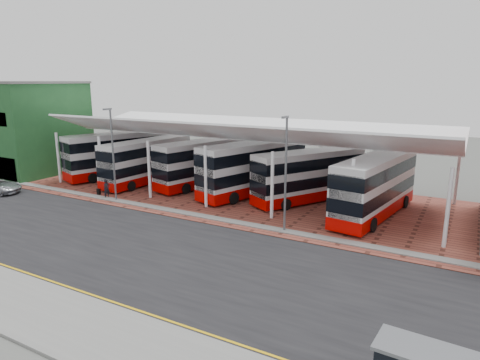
{
  "coord_description": "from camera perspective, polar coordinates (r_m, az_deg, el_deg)",
  "views": [
    {
      "loc": [
        13.08,
        -19.94,
        10.37
      ],
      "look_at": [
        -1.73,
        6.63,
        3.23
      ],
      "focal_mm": 32.0,
      "sensor_mm": 36.0,
      "label": 1
    }
  ],
  "objects": [
    {
      "name": "bus_3",
      "position": [
        39.25,
        1.79,
        1.55
      ],
      "size": [
        6.05,
        11.9,
        4.79
      ],
      "rotation": [
        0.0,
        0.0,
        -0.31
      ],
      "color": "silver",
      "rests_on": "forecourt"
    },
    {
      "name": "lamp_west",
      "position": [
        38.17,
        -16.61,
        3.6
      ],
      "size": [
        0.16,
        0.9,
        8.07
      ],
      "color": "#5C5E63",
      "rests_on": "ground"
    },
    {
      "name": "bus_2",
      "position": [
        42.61,
        -4.7,
        2.26
      ],
      "size": [
        5.27,
        11.25,
        4.52
      ],
      "rotation": [
        0.0,
        0.0,
        -0.26
      ],
      "color": "silver",
      "rests_on": "forecourt"
    },
    {
      "name": "bus_4",
      "position": [
        37.37,
        9.2,
        0.49
      ],
      "size": [
        7.43,
        10.5,
        4.4
      ],
      "rotation": [
        0.0,
        0.0,
        -0.52
      ],
      "color": "silver",
      "rests_on": "forecourt"
    },
    {
      "name": "forecourt",
      "position": [
        36.26,
        10.12,
        -3.57
      ],
      "size": [
        72.0,
        16.0,
        0.06
      ],
      "primitive_type": "cube",
      "color": "brown",
      "rests_on": "ground"
    },
    {
      "name": "lamp_east",
      "position": [
        29.09,
        6.09,
        1.21
      ],
      "size": [
        0.16,
        0.9,
        8.07
      ],
      "color": "#5C5E63",
      "rests_on": "ground"
    },
    {
      "name": "ground",
      "position": [
        26.0,
        -3.84,
        -10.32
      ],
      "size": [
        140.0,
        140.0,
        0.0
      ],
      "primitive_type": "plane",
      "color": "#4F514C"
    },
    {
      "name": "suitcase",
      "position": [
        41.43,
        -18.32,
        -1.49
      ],
      "size": [
        0.32,
        0.23,
        0.55
      ],
      "primitive_type": "cube",
      "color": "black",
      "rests_on": "forecourt"
    },
    {
      "name": "canopy",
      "position": [
        39.15,
        -0.25,
        6.5
      ],
      "size": [
        37.0,
        11.63,
        7.07
      ],
      "color": "white",
      "rests_on": "ground"
    },
    {
      "name": "shop_green",
      "position": [
        53.28,
        -25.23,
        6.31
      ],
      "size": [
        6.4,
        10.2,
        10.22
      ],
      "color": "#225829",
      "rests_on": "ground"
    },
    {
      "name": "bus_0",
      "position": [
        48.45,
        -15.87,
        3.26
      ],
      "size": [
        6.22,
        11.77,
        4.75
      ],
      "rotation": [
        0.0,
        0.0,
        -0.33
      ],
      "color": "silver",
      "rests_on": "forecourt"
    },
    {
      "name": "bus_1",
      "position": [
        44.61,
        -12.27,
        2.42
      ],
      "size": [
        3.29,
        10.86,
        4.41
      ],
      "rotation": [
        0.0,
        0.0,
        -0.08
      ],
      "color": "silver",
      "rests_on": "forecourt"
    },
    {
      "name": "yellow_line_near",
      "position": [
        21.11,
        -14.67,
        -16.6
      ],
      "size": [
        120.0,
        0.12,
        0.01
      ],
      "primitive_type": "cube",
      "color": "#ECB30C",
      "rests_on": "road"
    },
    {
      "name": "yellow_line_far",
      "position": [
        21.29,
        -14.09,
        -16.29
      ],
      "size": [
        120.0,
        0.12,
        0.01
      ],
      "primitive_type": "cube",
      "color": "#ECB30C",
      "rests_on": "road"
    },
    {
      "name": "north_kerb",
      "position": [
        30.99,
        2.43,
        -6.21
      ],
      "size": [
        120.0,
        0.8,
        0.14
      ],
      "primitive_type": "cube",
      "color": "slate",
      "rests_on": "ground"
    },
    {
      "name": "sidewalk",
      "position": [
        19.92,
        -18.85,
        -18.7
      ],
      "size": [
        120.0,
        4.0,
        0.14
      ],
      "primitive_type": "cube",
      "color": "slate",
      "rests_on": "ground"
    },
    {
      "name": "road",
      "position": [
        25.24,
        -5.1,
        -11.07
      ],
      "size": [
        120.0,
        14.0,
        0.02
      ],
      "primitive_type": "cube",
      "color": "black",
      "rests_on": "ground"
    },
    {
      "name": "shop_cream",
      "position": [
        58.66,
        -28.99,
        6.44
      ],
      "size": [
        6.4,
        10.2,
        10.22
      ],
      "color": "#EBE6C3",
      "rests_on": "ground"
    },
    {
      "name": "pedestrian",
      "position": [
        39.87,
        -17.35,
        -1.12
      ],
      "size": [
        0.53,
        0.69,
        1.7
      ],
      "primitive_type": "imported",
      "rotation": [
        0.0,
        0.0,
        1.36
      ],
      "color": "black",
      "rests_on": "forecourt"
    },
    {
      "name": "bus_5",
      "position": [
        34.33,
        17.59,
        -0.87
      ],
      "size": [
        4.23,
        11.59,
        4.67
      ],
      "rotation": [
        0.0,
        0.0,
        -0.15
      ],
      "color": "silver",
      "rests_on": "forecourt"
    }
  ]
}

